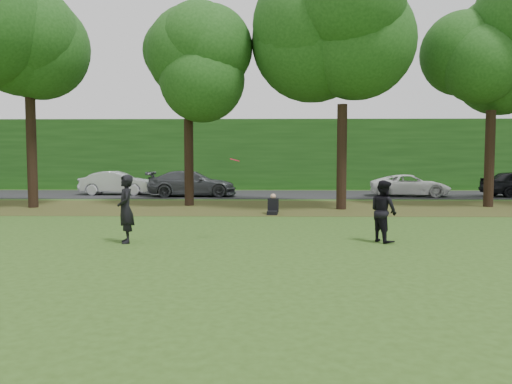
# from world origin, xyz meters

# --- Properties ---
(ground) EXTENTS (120.00, 120.00, 0.00)m
(ground) POSITION_xyz_m (0.00, 0.00, 0.00)
(ground) COLOR #2D4916
(ground) RESTS_ON ground
(leaf_litter) EXTENTS (60.00, 7.00, 0.01)m
(leaf_litter) POSITION_xyz_m (0.00, 13.00, 0.01)
(leaf_litter) COLOR #473A19
(leaf_litter) RESTS_ON ground
(street) EXTENTS (70.00, 7.00, 0.02)m
(street) POSITION_xyz_m (0.00, 21.00, 0.01)
(street) COLOR black
(street) RESTS_ON ground
(far_hedge) EXTENTS (70.00, 3.00, 5.00)m
(far_hedge) POSITION_xyz_m (0.00, 27.00, 2.50)
(far_hedge) COLOR #1B4513
(far_hedge) RESTS_ON ground
(player_left) EXTENTS (0.64, 0.78, 1.83)m
(player_left) POSITION_xyz_m (-3.13, 3.49, 0.92)
(player_left) COLOR black
(player_left) RESTS_ON ground
(player_right) EXTENTS (0.92, 1.01, 1.69)m
(player_right) POSITION_xyz_m (3.84, 3.77, 0.84)
(player_right) COLOR black
(player_right) RESTS_ON ground
(parked_cars) EXTENTS (38.66, 3.26, 1.51)m
(parked_cars) POSITION_xyz_m (0.36, 19.59, 0.73)
(parked_cars) COLOR black
(parked_cars) RESTS_ON street
(frisbee) EXTENTS (0.29, 0.29, 0.10)m
(frisbee) POSITION_xyz_m (-0.21, 3.76, 2.23)
(frisbee) COLOR red
(frisbee) RESTS_ON ground
(seated_person) EXTENTS (0.49, 0.77, 0.83)m
(seated_person) POSITION_xyz_m (0.94, 10.35, 0.31)
(seated_person) COLOR black
(seated_person) RESTS_ON ground
(tree_line) EXTENTS (55.30, 7.90, 12.31)m
(tree_line) POSITION_xyz_m (-0.34, 12.94, 7.84)
(tree_line) COLOR black
(tree_line) RESTS_ON ground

